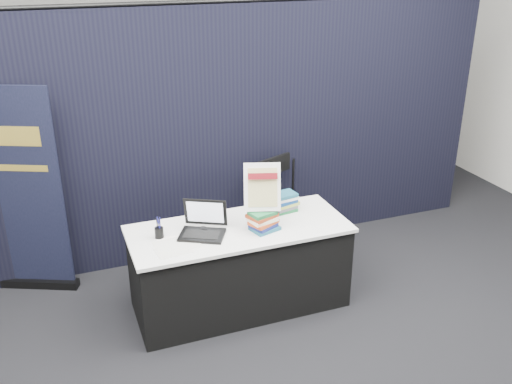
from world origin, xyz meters
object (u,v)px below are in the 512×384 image
at_px(display_table, 240,267).
at_px(info_sign, 262,188).
at_px(laptop, 200,227).
at_px(book_stack_short, 285,202).
at_px(pullup_banner, 22,204).
at_px(stacking_chair, 280,206).
at_px(book_stack_tall, 264,220).

bearing_deg(display_table, info_sign, -24.67).
height_order(laptop, info_sign, info_sign).
xyz_separation_m(book_stack_short, pullup_banner, (-2.13, 0.79, -0.01)).
bearing_deg(pullup_banner, book_stack_short, 3.87).
relative_size(book_stack_short, stacking_chair, 0.22).
bearing_deg(stacking_chair, pullup_banner, 150.13).
height_order(display_table, info_sign, info_sign).
bearing_deg(laptop, book_stack_short, 39.00).
xyz_separation_m(laptop, stacking_chair, (0.97, 0.64, -0.26)).
bearing_deg(book_stack_short, book_stack_tall, -138.48).
xyz_separation_m(display_table, laptop, (-0.33, 0.00, 0.44)).
xyz_separation_m(laptop, pullup_banner, (-1.33, 0.94, 0.01)).
relative_size(laptop, pullup_banner, 0.23).
bearing_deg(book_stack_short, display_table, -161.52).
bearing_deg(info_sign, laptop, -171.79).
relative_size(book_stack_short, info_sign, 0.55).
height_order(book_stack_tall, book_stack_short, same).
xyz_separation_m(book_stack_short, info_sign, (-0.30, -0.24, 0.27)).
distance_m(book_stack_short, pullup_banner, 2.27).
height_order(info_sign, pullup_banner, pullup_banner).
bearing_deg(laptop, display_table, 27.32).
relative_size(laptop, book_stack_short, 1.95).
height_order(book_stack_tall, info_sign, info_sign).
bearing_deg(pullup_banner, book_stack_tall, -5.87).
distance_m(book_stack_tall, book_stack_short, 0.40).
distance_m(display_table, stacking_chair, 0.93).
relative_size(book_stack_tall, pullup_banner, 0.13).
distance_m(display_table, laptop, 0.54).
bearing_deg(laptop, pullup_banner, 172.67).
xyz_separation_m(book_stack_tall, book_stack_short, (0.30, 0.27, 0.00)).
distance_m(book_stack_tall, stacking_chair, 0.93).
xyz_separation_m(laptop, book_stack_short, (0.80, 0.15, 0.02)).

